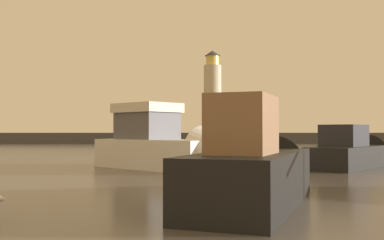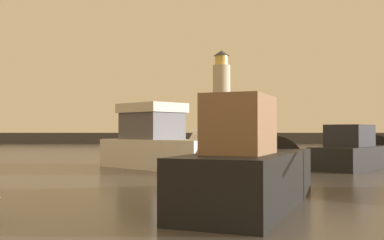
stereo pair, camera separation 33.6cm
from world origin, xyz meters
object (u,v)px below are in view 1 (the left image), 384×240
at_px(motorboat_1, 260,169).
at_px(motorboat_3, 357,153).
at_px(lighthouse, 213,94).
at_px(motorboat_0, 174,147).

relative_size(motorboat_1, motorboat_3, 1.03).
xyz_separation_m(lighthouse, motorboat_0, (-5.18, -49.03, -6.51)).
xyz_separation_m(motorboat_0, motorboat_3, (9.71, 1.88, -0.36)).
relative_size(lighthouse, motorboat_3, 1.61).
relative_size(lighthouse, motorboat_1, 1.56).
bearing_deg(lighthouse, motorboat_3, -84.52).
distance_m(lighthouse, motorboat_3, 47.85).
bearing_deg(motorboat_0, lighthouse, 83.97).
bearing_deg(motorboat_3, motorboat_0, -169.01).
bearing_deg(motorboat_3, lighthouse, 95.48).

